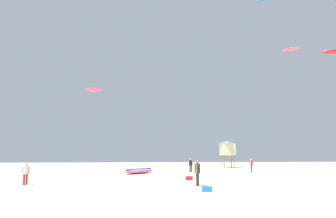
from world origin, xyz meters
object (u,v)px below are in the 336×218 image
at_px(cooler_box, 207,189).
at_px(kite_aloft_2, 291,49).
at_px(kite_grounded_near, 139,171).
at_px(kite_aloft_0, 336,51).
at_px(lifeguard_tower, 227,148).
at_px(kite_aloft_1, 94,90).
at_px(person_left, 26,172).
at_px(person_right, 251,165).
at_px(person_midground, 191,164).
at_px(gear_bag, 189,178).
at_px(person_foreground, 197,171).

distance_m(cooler_box, kite_aloft_2, 33.92).
height_order(kite_grounded_near, kite_aloft_0, kite_aloft_0).
bearing_deg(lifeguard_tower, kite_aloft_1, 158.91).
bearing_deg(person_left, person_right, -84.09).
relative_size(kite_aloft_1, kite_aloft_2, 1.25).
distance_m(person_midground, lifeguard_tower, 13.06).
bearing_deg(cooler_box, kite_aloft_2, 52.40).
bearing_deg(gear_bag, person_left, -167.09).
distance_m(person_right, kite_grounded_near, 12.86).
relative_size(gear_bag, kite_aloft_0, 0.17).
bearing_deg(kite_aloft_2, person_midground, -162.68).
distance_m(gear_bag, kite_aloft_0, 26.05).
height_order(person_foreground, gear_bag, person_foreground).
xyz_separation_m(person_foreground, lifeguard_tower, (9.48, 25.58, 2.04)).
xyz_separation_m(kite_grounded_near, lifeguard_tower, (13.57, 12.36, 2.78)).
bearing_deg(person_right, kite_aloft_1, -5.98).
distance_m(person_left, lifeguard_tower, 32.15).
height_order(person_foreground, cooler_box, person_foreground).
bearing_deg(gear_bag, kite_aloft_1, 113.45).
relative_size(person_left, lifeguard_tower, 0.37).
bearing_deg(person_foreground, person_left, 16.88).
distance_m(lifeguard_tower, kite_aloft_2, 17.42).
distance_m(person_midground, kite_aloft_0, 22.77).
bearing_deg(kite_aloft_2, kite_grounded_near, -162.69).
distance_m(person_midground, person_right, 6.97).
bearing_deg(kite_grounded_near, kite_aloft_0, -0.19).
bearing_deg(kite_aloft_2, cooler_box, -127.60).
relative_size(cooler_box, gear_bag, 1.00).
distance_m(person_left, kite_aloft_1, 34.72).
relative_size(cooler_box, kite_aloft_1, 0.18).
relative_size(lifeguard_tower, cooler_box, 7.41).
bearing_deg(person_midground, person_right, -80.92).
bearing_deg(kite_grounded_near, person_foreground, -72.82).
height_order(person_right, lifeguard_tower, lifeguard_tower).
bearing_deg(person_left, person_midground, -69.91).
bearing_deg(kite_aloft_0, cooler_box, -140.93).
relative_size(gear_bag, kite_aloft_2, 0.23).
height_order(person_left, person_right, person_right).
xyz_separation_m(person_right, kite_aloft_1, (-21.40, 20.65, 12.73)).
bearing_deg(kite_grounded_near, person_right, 1.12).
bearing_deg(person_left, kite_grounded_near, -58.34).
height_order(person_midground, kite_aloft_2, kite_aloft_2).
bearing_deg(kite_aloft_2, gear_bag, -138.91).
relative_size(person_midground, kite_grounded_near, 0.35).
relative_size(kite_grounded_near, kite_aloft_2, 1.90).
xyz_separation_m(person_left, cooler_box, (12.04, -4.97, -0.74)).
xyz_separation_m(person_midground, kite_aloft_1, (-14.62, 19.01, 12.71)).
relative_size(person_midground, lifeguard_tower, 0.39).
bearing_deg(cooler_box, lifeguard_tower, 71.67).
distance_m(person_left, cooler_box, 13.05).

